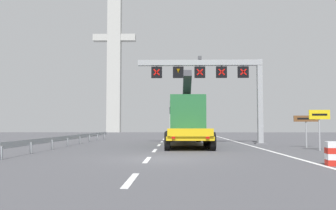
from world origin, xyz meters
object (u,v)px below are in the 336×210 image
overhead_lane_gantry (216,76)px  heavy_haul_truck_yellow (185,119)px  tourist_info_sign_brown (306,123)px  bridge_pylon_distant (114,54)px  exit_sign_yellow (319,120)px

overhead_lane_gantry → heavy_haul_truck_yellow: 4.30m
tourist_info_sign_brown → bridge_pylon_distant: size_ratio=0.07×
exit_sign_yellow → tourist_info_sign_brown: size_ratio=1.12×
tourist_info_sign_brown → bridge_pylon_distant: 55.58m
exit_sign_yellow → bridge_pylon_distant: bridge_pylon_distant is taller
bridge_pylon_distant → exit_sign_yellow: bearing=-67.4°
heavy_haul_truck_yellow → exit_sign_yellow: size_ratio=5.82×
heavy_haul_truck_yellow → bridge_pylon_distant: size_ratio=0.44×
heavy_haul_truck_yellow → exit_sign_yellow: bearing=-43.1°
exit_sign_yellow → bridge_pylon_distant: 57.94m
overhead_lane_gantry → heavy_haul_truck_yellow: (-2.53, 0.00, -3.48)m
overhead_lane_gantry → exit_sign_yellow: (5.24, -7.26, -3.66)m
heavy_haul_truck_yellow → exit_sign_yellow: (7.77, -7.27, -0.19)m
tourist_info_sign_brown → bridge_pylon_distant: bridge_pylon_distant is taller
heavy_haul_truck_yellow → tourist_info_sign_brown: (8.04, -4.46, -0.33)m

